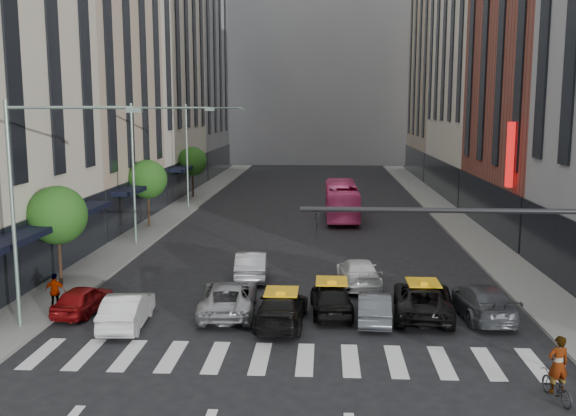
% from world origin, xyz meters
% --- Properties ---
extents(ground, '(160.00, 160.00, 0.00)m').
position_xyz_m(ground, '(0.00, 0.00, 0.00)').
color(ground, black).
rests_on(ground, ground).
extents(sidewalk_left, '(3.00, 96.00, 0.15)m').
position_xyz_m(sidewalk_left, '(-11.50, 30.00, 0.07)').
color(sidewalk_left, slate).
rests_on(sidewalk_left, ground).
extents(sidewalk_right, '(3.00, 96.00, 0.15)m').
position_xyz_m(sidewalk_right, '(11.50, 30.00, 0.07)').
color(sidewalk_right, slate).
rests_on(sidewalk_right, ground).
extents(building_left_b, '(8.00, 16.00, 24.00)m').
position_xyz_m(building_left_b, '(-17.00, 28.00, 12.00)').
color(building_left_b, tan).
rests_on(building_left_b, ground).
extents(building_left_c, '(8.00, 20.00, 36.00)m').
position_xyz_m(building_left_c, '(-17.00, 46.00, 18.00)').
color(building_left_c, beige).
rests_on(building_left_c, ground).
extents(building_left_d, '(8.00, 18.00, 30.00)m').
position_xyz_m(building_left_d, '(-17.00, 65.00, 15.00)').
color(building_left_d, gray).
rests_on(building_left_d, ground).
extents(building_right_b, '(8.00, 18.00, 26.00)m').
position_xyz_m(building_right_b, '(17.00, 27.00, 13.00)').
color(building_right_b, brown).
rests_on(building_right_b, ground).
extents(building_right_d, '(8.00, 18.00, 28.00)m').
position_xyz_m(building_right_d, '(17.00, 65.00, 14.00)').
color(building_right_d, tan).
rests_on(building_right_d, ground).
extents(building_far, '(30.00, 10.00, 36.00)m').
position_xyz_m(building_far, '(0.00, 85.00, 18.00)').
color(building_far, gray).
rests_on(building_far, ground).
extents(tree_near, '(2.88, 2.88, 4.95)m').
position_xyz_m(tree_near, '(-11.80, 10.00, 3.65)').
color(tree_near, black).
rests_on(tree_near, sidewalk_left).
extents(tree_mid, '(2.88, 2.88, 4.95)m').
position_xyz_m(tree_mid, '(-11.80, 26.00, 3.65)').
color(tree_mid, black).
rests_on(tree_mid, sidewalk_left).
extents(tree_far, '(2.88, 2.88, 4.95)m').
position_xyz_m(tree_far, '(-11.80, 42.00, 3.65)').
color(tree_far, black).
rests_on(tree_far, sidewalk_left).
extents(streetlamp_near, '(5.38, 0.25, 9.00)m').
position_xyz_m(streetlamp_near, '(-10.04, 4.00, 5.90)').
color(streetlamp_near, gray).
rests_on(streetlamp_near, sidewalk_left).
extents(streetlamp_mid, '(5.38, 0.25, 9.00)m').
position_xyz_m(streetlamp_mid, '(-10.04, 20.00, 5.90)').
color(streetlamp_mid, gray).
rests_on(streetlamp_mid, sidewalk_left).
extents(streetlamp_far, '(5.38, 0.25, 9.00)m').
position_xyz_m(streetlamp_far, '(-10.04, 36.00, 5.90)').
color(streetlamp_far, gray).
rests_on(streetlamp_far, sidewalk_left).
extents(traffic_signal, '(10.10, 0.20, 6.00)m').
position_xyz_m(traffic_signal, '(7.69, -1.00, 4.47)').
color(traffic_signal, black).
rests_on(traffic_signal, ground).
extents(liberty_sign, '(0.30, 0.70, 4.00)m').
position_xyz_m(liberty_sign, '(12.60, 20.00, 6.00)').
color(liberty_sign, red).
rests_on(liberty_sign, ground).
extents(car_red, '(1.87, 3.80, 1.24)m').
position_xyz_m(car_red, '(-9.20, 6.13, 0.62)').
color(car_red, maroon).
rests_on(car_red, ground).
extents(car_white_front, '(1.79, 4.36, 1.41)m').
position_xyz_m(car_white_front, '(-6.78, 4.60, 0.70)').
color(car_white_front, '#BCBCBC').
rests_on(car_white_front, ground).
extents(car_silver, '(2.79, 5.33, 1.43)m').
position_xyz_m(car_silver, '(-2.90, 6.43, 0.72)').
color(car_silver, '#96969B').
rests_on(car_silver, ground).
extents(taxi_left, '(2.14, 4.82, 1.38)m').
position_xyz_m(taxi_left, '(-0.50, 5.18, 0.69)').
color(taxi_left, black).
rests_on(taxi_left, ground).
extents(taxi_center, '(2.01, 4.36, 1.45)m').
position_xyz_m(taxi_center, '(1.57, 6.66, 0.72)').
color(taxi_center, black).
rests_on(taxi_center, ground).
extents(car_grey_mid, '(1.53, 3.89, 1.26)m').
position_xyz_m(car_grey_mid, '(3.34, 5.79, 0.63)').
color(car_grey_mid, '#3C3F43').
rests_on(car_grey_mid, ground).
extents(taxi_right, '(2.92, 5.44, 1.45)m').
position_xyz_m(taxi_right, '(5.46, 6.62, 0.73)').
color(taxi_right, black).
rests_on(taxi_right, ground).
extents(car_grey_curb, '(2.40, 5.05, 1.42)m').
position_xyz_m(car_grey_curb, '(7.91, 6.58, 0.71)').
color(car_grey_curb, '#3C3F44').
rests_on(car_grey_curb, ground).
extents(car_row2_left, '(1.89, 4.58, 1.47)m').
position_xyz_m(car_row2_left, '(-2.57, 12.29, 0.74)').
color(car_row2_left, '#9F9FA4').
rests_on(car_row2_left, ground).
extents(car_row2_right, '(2.27, 4.85, 1.37)m').
position_xyz_m(car_row2_right, '(2.96, 11.17, 0.69)').
color(car_row2_right, silver).
rests_on(car_row2_right, ground).
extents(bus, '(2.57, 10.52, 2.92)m').
position_xyz_m(bus, '(2.59, 31.25, 1.46)').
color(bus, '#F2478F').
rests_on(bus, ground).
extents(motorcycle, '(0.88, 1.77, 0.89)m').
position_xyz_m(motorcycle, '(8.34, -1.29, 0.44)').
color(motorcycle, black).
rests_on(motorcycle, ground).
extents(rider, '(0.73, 0.54, 1.81)m').
position_xyz_m(rider, '(8.34, -1.29, 1.79)').
color(rider, gray).
rests_on(rider, motorcycle).
extents(pedestrian_far, '(0.94, 0.40, 1.61)m').
position_xyz_m(pedestrian_far, '(-10.40, 6.10, 0.95)').
color(pedestrian_far, gray).
rests_on(pedestrian_far, sidewalk_left).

